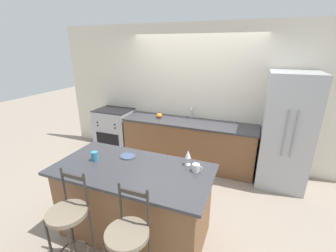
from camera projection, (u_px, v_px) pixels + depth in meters
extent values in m
plane|color=gray|center=(182.00, 172.00, 4.32)|extent=(18.00, 18.00, 0.00)
cube|color=beige|center=(194.00, 95.00, 4.49)|extent=(6.00, 0.07, 2.70)
cube|color=brown|center=(188.00, 143.00, 4.51)|extent=(2.55, 0.66, 0.87)
cube|color=#38383D|center=(189.00, 122.00, 4.36)|extent=(2.59, 0.70, 0.03)
cube|color=black|center=(189.00, 122.00, 4.36)|extent=(0.56, 0.36, 0.01)
cylinder|color=#ADAFB5|center=(192.00, 113.00, 4.51)|extent=(0.02, 0.02, 0.22)
cylinder|color=#ADAFB5|center=(191.00, 109.00, 4.42)|extent=(0.02, 0.12, 0.02)
cube|color=brown|center=(134.00, 202.00, 2.78)|extent=(1.76, 0.82, 0.90)
cube|color=#38383D|center=(132.00, 170.00, 2.63)|extent=(1.88, 0.94, 0.03)
cube|color=#ADAFB5|center=(286.00, 131.00, 3.69)|extent=(0.74, 0.77, 1.92)
cylinder|color=#939399|center=(285.00, 134.00, 3.33)|extent=(0.02, 0.02, 0.73)
cylinder|color=#939399|center=(294.00, 135.00, 3.29)|extent=(0.02, 0.02, 0.73)
cube|color=#ADAFB5|center=(115.00, 130.00, 5.10)|extent=(0.78, 0.61, 0.95)
cube|color=black|center=(108.00, 140.00, 4.86)|extent=(0.56, 0.01, 0.30)
cube|color=black|center=(114.00, 110.00, 4.93)|extent=(0.78, 0.61, 0.02)
cylinder|color=black|center=(97.00, 122.00, 4.80)|extent=(0.03, 0.02, 0.03)
cylinder|color=black|center=(115.00, 125.00, 4.66)|extent=(0.03, 0.02, 0.03)
cylinder|color=black|center=(98.00, 126.00, 4.83)|extent=(0.03, 0.02, 0.03)
cylinder|color=black|center=(115.00, 128.00, 4.68)|extent=(0.03, 0.02, 0.03)
cylinder|color=#332D28|center=(51.00, 249.00, 2.25)|extent=(0.02, 0.02, 0.71)
cylinder|color=#332D28|center=(72.00, 229.00, 2.50)|extent=(0.02, 0.02, 0.71)
cylinder|color=#332D28|center=(92.00, 237.00, 2.40)|extent=(0.02, 0.02, 0.71)
torus|color=#332D28|center=(74.00, 252.00, 2.37)|extent=(0.30, 0.30, 0.02)
cylinder|color=#7F705B|center=(67.00, 213.00, 2.20)|extent=(0.39, 0.39, 0.04)
cylinder|color=#332D28|center=(63.00, 184.00, 2.30)|extent=(0.02, 0.02, 0.38)
cylinder|color=#332D28|center=(86.00, 190.00, 2.20)|extent=(0.02, 0.02, 0.38)
cube|color=#332D28|center=(73.00, 177.00, 2.21)|extent=(0.28, 0.02, 0.04)
cylinder|color=#332D28|center=(124.00, 249.00, 2.25)|extent=(0.02, 0.02, 0.71)
cylinder|color=#7F705B|center=(127.00, 234.00, 1.96)|extent=(0.39, 0.39, 0.04)
cylinder|color=#332D28|center=(120.00, 200.00, 2.06)|extent=(0.02, 0.02, 0.38)
cylinder|color=#332D28|center=(148.00, 208.00, 1.96)|extent=(0.02, 0.02, 0.38)
cube|color=#332D28|center=(133.00, 193.00, 1.97)|extent=(0.28, 0.02, 0.04)
cylinder|color=#425170|center=(128.00, 156.00, 2.90)|extent=(0.20, 0.20, 0.01)
torus|color=#425170|center=(128.00, 156.00, 2.90)|extent=(0.20, 0.20, 0.01)
cylinder|color=white|center=(188.00, 164.00, 2.70)|extent=(0.07, 0.07, 0.00)
cylinder|color=white|center=(188.00, 161.00, 2.69)|extent=(0.01, 0.01, 0.09)
cone|color=white|center=(188.00, 154.00, 2.66)|extent=(0.07, 0.07, 0.10)
cylinder|color=white|center=(196.00, 168.00, 2.54)|extent=(0.08, 0.08, 0.09)
torus|color=white|center=(200.00, 168.00, 2.53)|extent=(0.06, 0.01, 0.06)
cylinder|color=teal|center=(95.00, 156.00, 2.78)|extent=(0.08, 0.08, 0.12)
ellipsoid|color=orange|center=(159.00, 116.00, 4.55)|extent=(0.12, 0.12, 0.10)
cylinder|color=brown|center=(159.00, 113.00, 4.53)|extent=(0.02, 0.02, 0.02)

